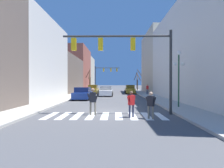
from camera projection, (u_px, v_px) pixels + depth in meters
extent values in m
plane|color=#4C4C4F|center=(106.00, 112.00, 12.69)|extent=(240.00, 240.00, 0.00)
cube|color=#ADA89E|center=(25.00, 111.00, 12.80)|extent=(2.57, 90.00, 0.15)
cube|color=#ADA89E|center=(189.00, 112.00, 12.59)|extent=(2.57, 90.00, 0.15)
cube|color=beige|center=(31.00, 60.00, 22.57)|extent=(6.00, 13.02, 10.24)
cube|color=#66564C|center=(63.00, 75.00, 36.21)|extent=(6.00, 14.23, 7.44)
cube|color=#934C3D|center=(77.00, 69.00, 50.03)|extent=(6.00, 13.47, 11.97)
cube|color=#BCB299|center=(84.00, 73.00, 62.05)|extent=(6.00, 10.56, 10.96)
cube|color=beige|center=(189.00, 57.00, 22.62)|extent=(6.00, 15.78, 10.97)
cube|color=#BCB299|center=(160.00, 63.00, 37.04)|extent=(6.00, 13.08, 12.67)
cube|color=white|center=(50.00, 116.00, 11.43)|extent=(0.45, 2.60, 0.01)
cube|color=white|center=(64.00, 116.00, 11.41)|extent=(0.45, 2.60, 0.01)
cube|color=white|center=(77.00, 116.00, 11.39)|extent=(0.45, 2.60, 0.01)
cube|color=white|center=(91.00, 116.00, 11.38)|extent=(0.45, 2.60, 0.01)
cube|color=white|center=(105.00, 116.00, 11.36)|extent=(0.45, 2.60, 0.01)
cube|color=white|center=(119.00, 116.00, 11.35)|extent=(0.45, 2.60, 0.01)
cube|color=white|center=(133.00, 116.00, 11.33)|extent=(0.45, 2.60, 0.01)
cube|color=white|center=(146.00, 116.00, 11.31)|extent=(0.45, 2.60, 0.01)
cube|color=white|center=(160.00, 116.00, 11.30)|extent=(0.45, 2.60, 0.01)
cylinder|color=#2D2D2D|center=(171.00, 72.00, 11.86)|extent=(0.18, 0.18, 5.74)
cylinder|color=#2D2D2D|center=(117.00, 36.00, 11.90)|extent=(7.35, 0.14, 0.14)
cube|color=yellow|center=(133.00, 44.00, 11.89)|extent=(0.32, 0.28, 0.84)
cube|color=yellow|center=(101.00, 44.00, 11.92)|extent=(0.32, 0.28, 0.84)
cube|color=yellow|center=(74.00, 44.00, 11.96)|extent=(0.32, 0.28, 0.84)
cylinder|color=#2D2D2D|center=(95.00, 79.00, 45.03)|extent=(0.18, 0.18, 6.33)
cylinder|color=#2D2D2D|center=(107.00, 68.00, 44.94)|extent=(6.18, 0.14, 0.14)
cube|color=yellow|center=(104.00, 70.00, 44.97)|extent=(0.32, 0.28, 0.84)
cube|color=yellow|center=(111.00, 70.00, 44.93)|extent=(0.32, 0.28, 0.84)
cube|color=yellow|center=(117.00, 70.00, 44.91)|extent=(0.32, 0.28, 0.84)
cylinder|color=#1E4C2D|center=(179.00, 81.00, 14.50)|extent=(0.12, 0.12, 4.32)
sphere|color=white|center=(179.00, 53.00, 14.48)|extent=(0.36, 0.36, 0.36)
sphere|color=white|center=(175.00, 64.00, 14.49)|extent=(0.31, 0.31, 0.31)
sphere|color=white|center=(183.00, 64.00, 14.48)|extent=(0.31, 0.31, 0.31)
cube|color=#A38423|center=(93.00, 91.00, 33.52)|extent=(1.76, 4.66, 0.85)
cube|color=#594813|center=(93.00, 87.00, 33.51)|extent=(1.62, 2.42, 0.70)
cylinder|color=black|center=(90.00, 92.00, 34.98)|extent=(0.22, 0.64, 0.64)
cylinder|color=black|center=(99.00, 92.00, 34.95)|extent=(0.22, 0.64, 0.64)
cylinder|color=black|center=(87.00, 92.00, 32.09)|extent=(0.22, 0.64, 0.64)
cylinder|color=black|center=(97.00, 93.00, 32.06)|extent=(0.22, 0.64, 0.64)
cube|color=white|center=(106.00, 92.00, 28.27)|extent=(1.91, 4.88, 0.76)
cube|color=gray|center=(106.00, 88.00, 28.27)|extent=(1.76, 2.54, 0.62)
cylinder|color=black|center=(112.00, 95.00, 26.75)|extent=(0.22, 0.64, 0.64)
cylinder|color=black|center=(99.00, 95.00, 26.78)|extent=(0.22, 0.64, 0.64)
cylinder|color=black|center=(112.00, 93.00, 29.77)|extent=(0.22, 0.64, 0.64)
cylinder|color=black|center=(101.00, 93.00, 29.81)|extent=(0.22, 0.64, 0.64)
cube|color=navy|center=(83.00, 95.00, 22.43)|extent=(1.94, 4.59, 0.76)
cube|color=#0E1C46|center=(83.00, 90.00, 22.42)|extent=(1.78, 2.39, 0.62)
cylinder|color=black|center=(78.00, 96.00, 23.87)|extent=(0.22, 0.64, 0.64)
cylinder|color=black|center=(92.00, 96.00, 23.84)|extent=(0.22, 0.64, 0.64)
cylinder|color=black|center=(73.00, 98.00, 21.03)|extent=(0.22, 0.64, 0.64)
cylinder|color=black|center=(89.00, 98.00, 20.99)|extent=(0.22, 0.64, 0.64)
cube|color=#A38423|center=(130.00, 90.00, 34.33)|extent=(1.74, 4.73, 0.84)
cube|color=#594813|center=(130.00, 87.00, 34.32)|extent=(1.60, 2.46, 0.68)
cylinder|color=black|center=(125.00, 91.00, 35.81)|extent=(0.22, 0.64, 0.64)
cylinder|color=black|center=(134.00, 91.00, 35.78)|extent=(0.22, 0.64, 0.64)
cylinder|color=black|center=(126.00, 92.00, 32.88)|extent=(0.22, 0.64, 0.64)
cylinder|color=black|center=(135.00, 92.00, 32.85)|extent=(0.22, 0.64, 0.64)
cylinder|color=#282D47|center=(148.00, 92.00, 30.21)|extent=(0.12, 0.12, 0.81)
cylinder|color=#282D47|center=(147.00, 92.00, 30.48)|extent=(0.12, 0.12, 0.81)
cube|color=red|center=(147.00, 88.00, 30.34)|extent=(0.36, 0.45, 0.64)
sphere|color=tan|center=(147.00, 85.00, 30.34)|extent=(0.23, 0.23, 0.23)
cylinder|color=red|center=(148.00, 88.00, 30.13)|extent=(0.19, 0.29, 0.62)
cylinder|color=red|center=(147.00, 88.00, 30.55)|extent=(0.19, 0.29, 0.62)
cylinder|color=#282D47|center=(133.00, 111.00, 10.92)|extent=(0.12, 0.12, 0.78)
cylinder|color=#282D47|center=(130.00, 111.00, 10.76)|extent=(0.12, 0.12, 0.78)
cube|color=red|center=(131.00, 100.00, 10.84)|extent=(0.43, 0.40, 0.61)
sphere|color=brown|center=(131.00, 93.00, 10.83)|extent=(0.22, 0.22, 0.22)
cylinder|color=red|center=(134.00, 100.00, 10.97)|extent=(0.26, 0.23, 0.59)
cylinder|color=red|center=(129.00, 101.00, 10.71)|extent=(0.26, 0.23, 0.59)
cylinder|color=#7A705B|center=(91.00, 109.00, 11.61)|extent=(0.13, 0.13, 0.85)
cylinder|color=#7A705B|center=(95.00, 109.00, 11.61)|extent=(0.13, 0.13, 0.85)
cube|color=black|center=(93.00, 97.00, 11.60)|extent=(0.42, 0.24, 0.67)
sphere|color=#8C664C|center=(93.00, 90.00, 11.60)|extent=(0.24, 0.24, 0.24)
cylinder|color=black|center=(89.00, 98.00, 11.60)|extent=(0.29, 0.10, 0.65)
cylinder|color=black|center=(96.00, 98.00, 11.61)|extent=(0.29, 0.10, 0.65)
cylinder|color=#7A705B|center=(153.00, 113.00, 10.30)|extent=(0.11, 0.11, 0.77)
cylinder|color=#7A705B|center=(149.00, 112.00, 10.48)|extent=(0.11, 0.11, 0.77)
cube|color=black|center=(151.00, 101.00, 10.38)|extent=(0.43, 0.40, 0.60)
sphere|color=tan|center=(151.00, 94.00, 10.38)|extent=(0.22, 0.22, 0.22)
cylinder|color=black|center=(154.00, 102.00, 10.24)|extent=(0.26, 0.23, 0.59)
cylinder|color=black|center=(148.00, 101.00, 10.52)|extent=(0.26, 0.23, 0.59)
cylinder|color=#473828|center=(90.00, 84.00, 46.76)|extent=(0.42, 0.42, 3.42)
cylinder|color=#473828|center=(90.00, 74.00, 45.79)|extent=(0.29, 2.03, 2.67)
cylinder|color=#473828|center=(90.00, 73.00, 47.31)|extent=(0.42, 1.30, 2.56)
cylinder|color=#473828|center=(88.00, 74.00, 46.90)|extent=(1.34, 0.45, 2.20)
cylinder|color=#473828|center=(89.00, 75.00, 46.31)|extent=(0.39, 1.04, 2.26)
cylinder|color=#473828|center=(137.00, 85.00, 45.70)|extent=(0.34, 0.34, 2.79)
cylinder|color=#473828|center=(141.00, 75.00, 45.51)|extent=(1.95, 0.49, 2.81)
cylinder|color=#473828|center=(139.00, 77.00, 45.36)|extent=(0.93, 0.81, 1.80)
cylinder|color=#473828|center=(136.00, 76.00, 46.44)|extent=(0.75, 1.65, 2.22)
cylinder|color=#473828|center=(137.00, 76.00, 44.97)|extent=(0.36, 1.58, 2.11)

